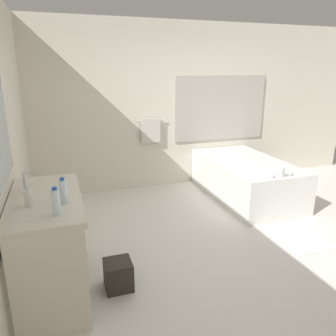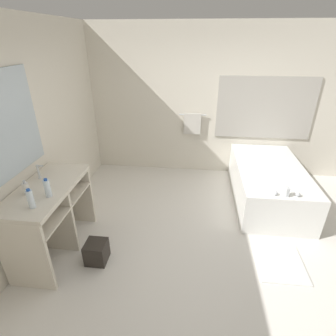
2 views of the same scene
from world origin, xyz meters
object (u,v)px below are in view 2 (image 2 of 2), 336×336
Objects in this scene: bathtub at (268,182)px; waste_bin at (97,252)px; water_bottle_1 at (47,188)px; water_bottle_2 at (31,199)px; soap_dispenser at (26,188)px.

bathtub is 7.08× the size of waste_bin.
water_bottle_1 is 0.98m from waste_bin.
bathtub is 8.91× the size of water_bottle_1.
water_bottle_2 is 0.31m from soap_dispenser.
soap_dispenser is at bearing -178.56° from waste_bin.
soap_dispenser is (-2.99, -1.65, 0.66)m from bathtub.
bathtub is at bearing 28.85° from soap_dispenser.
water_bottle_2 is at bearing -104.97° from water_bottle_1.
water_bottle_2 reaches higher than waste_bin.
water_bottle_1 is (-2.73, -1.67, 0.69)m from bathtub.
bathtub is 11.77× the size of soap_dispenser.
bathtub is 3.48m from soap_dispenser.
bathtub is at bearing 34.02° from water_bottle_2.
water_bottle_2 is 1.33× the size of soap_dispenser.
soap_dispenser is 0.60× the size of waste_bin.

